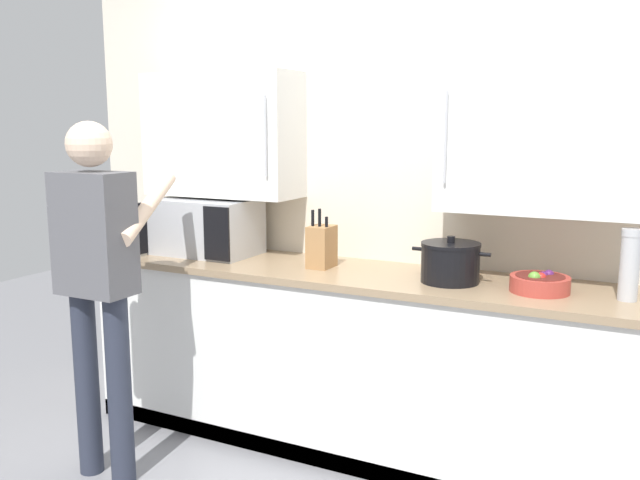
# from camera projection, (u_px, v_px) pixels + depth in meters

# --- Properties ---
(back_wall_tiled) EXTENTS (3.69, 0.44, 2.52)m
(back_wall_tiled) POSITION_uv_depth(u_px,v_px,m) (375.00, 180.00, 3.52)
(back_wall_tiled) COLOR beige
(back_wall_tiled) RESTS_ON ground_plane
(counter_unit) EXTENTS (2.85, 0.62, 0.92)m
(counter_unit) POSITION_uv_depth(u_px,v_px,m) (351.00, 360.00, 3.41)
(counter_unit) COLOR white
(counter_unit) RESTS_ON ground_plane
(microwave_oven) EXTENTS (0.59, 0.76, 0.31)m
(microwave_oven) POSITION_uv_depth(u_px,v_px,m) (200.00, 226.00, 3.75)
(microwave_oven) COLOR #B7BABF
(microwave_oven) RESTS_ON counter_unit
(fruit_bowl) EXTENTS (0.25, 0.25, 0.10)m
(fruit_bowl) POSITION_uv_depth(u_px,v_px,m) (540.00, 283.00, 2.90)
(fruit_bowl) COLOR #AD3D33
(fruit_bowl) RESTS_ON counter_unit
(stock_pot) EXTENTS (0.37, 0.27, 0.21)m
(stock_pot) POSITION_uv_depth(u_px,v_px,m) (450.00, 262.00, 3.07)
(stock_pot) COLOR black
(stock_pot) RESTS_ON counter_unit
(thermos_flask) EXTENTS (0.08, 0.08, 0.30)m
(thermos_flask) POSITION_uv_depth(u_px,v_px,m) (630.00, 264.00, 2.74)
(thermos_flask) COLOR #B7BABF
(thermos_flask) RESTS_ON counter_unit
(knife_block) EXTENTS (0.11, 0.15, 0.30)m
(knife_block) POSITION_uv_depth(u_px,v_px,m) (322.00, 246.00, 3.39)
(knife_block) COLOR #A37547
(knife_block) RESTS_ON counter_unit
(person_figure) EXTENTS (0.44, 0.63, 1.65)m
(person_figure) POSITION_uv_depth(u_px,v_px,m) (98.00, 270.00, 3.02)
(person_figure) COLOR #282D3D
(person_figure) RESTS_ON ground_plane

